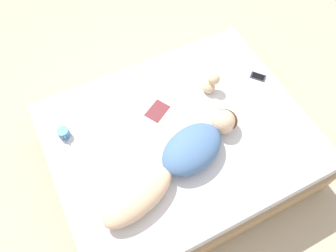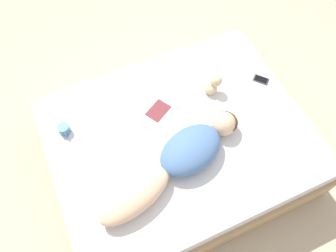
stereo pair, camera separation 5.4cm
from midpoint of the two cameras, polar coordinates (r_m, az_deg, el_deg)
name	(u,v)px [view 2 (the right image)]	position (r m, az deg, el deg)	size (l,w,h in m)	color
ground_plane	(178,162)	(3.12, 2.18, -6.30)	(12.00, 12.00, 0.00)	#B7A88E
bed	(178,149)	(2.87, 2.36, -4.07)	(1.67, 2.10, 0.56)	tan
person	(178,161)	(2.40, 2.33, -6.05)	(0.59, 1.29, 0.20)	#DBB28E
open_magazine	(148,105)	(2.75, -2.86, 3.68)	(0.51, 0.45, 0.01)	white
coffee_mug	(64,129)	(2.70, -17.09, -0.57)	(0.13, 0.09, 0.08)	teal
cell_phone	(261,80)	(3.02, 16.38, 7.75)	(0.15, 0.14, 0.01)	#333842
plush_toy	(213,85)	(2.79, 8.36, 7.07)	(0.12, 0.15, 0.18)	#D1B289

